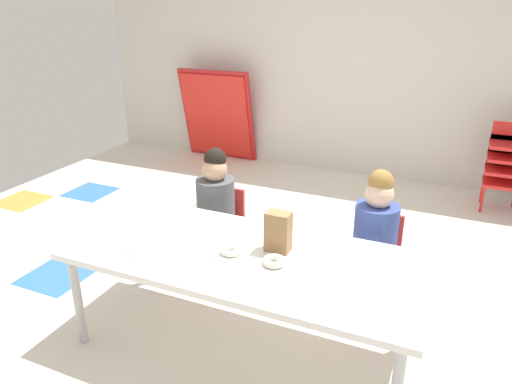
# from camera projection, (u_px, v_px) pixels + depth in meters

# --- Properties ---
(ground_plane) EXTENTS (6.13, 5.25, 0.02)m
(ground_plane) POSITION_uv_depth(u_px,v_px,m) (255.00, 287.00, 3.30)
(ground_plane) COLOR silver
(back_wall) EXTENTS (6.13, 0.10, 2.54)m
(back_wall) POSITION_uv_depth(u_px,v_px,m) (357.00, 57.00, 5.05)
(back_wall) COLOR beige
(back_wall) RESTS_ON ground_plane
(craft_table) EXTENTS (1.88, 0.83, 0.59)m
(craft_table) POSITION_uv_depth(u_px,v_px,m) (245.00, 261.00, 2.54)
(craft_table) COLOR white
(craft_table) RESTS_ON ground_plane
(seated_child_near_camera) EXTENTS (0.32, 0.32, 0.92)m
(seated_child_near_camera) POSITION_uv_depth(u_px,v_px,m) (216.00, 200.00, 3.28)
(seated_child_near_camera) COLOR red
(seated_child_near_camera) RESTS_ON ground_plane
(seated_child_middle_seat) EXTENTS (0.34, 0.34, 0.92)m
(seated_child_middle_seat) POSITION_uv_depth(u_px,v_px,m) (376.00, 229.00, 2.87)
(seated_child_middle_seat) COLOR red
(seated_child_middle_seat) RESTS_ON ground_plane
(kid_chair_red_stack) EXTENTS (0.32, 0.30, 0.80)m
(kid_chair_red_stack) POSITION_uv_depth(u_px,v_px,m) (505.00, 162.00, 4.37)
(kid_chair_red_stack) COLOR red
(kid_chair_red_stack) RESTS_ON ground_plane
(folded_activity_table) EXTENTS (0.90, 0.29, 1.09)m
(folded_activity_table) POSITION_uv_depth(u_px,v_px,m) (217.00, 115.00, 5.75)
(folded_activity_table) COLOR red
(folded_activity_table) RESTS_ON ground_plane
(paper_bag_brown) EXTENTS (0.13, 0.09, 0.22)m
(paper_bag_brown) POSITION_uv_depth(u_px,v_px,m) (278.00, 232.00, 2.52)
(paper_bag_brown) COLOR #9E754C
(paper_bag_brown) RESTS_ON craft_table
(paper_plate_near_edge) EXTENTS (0.18, 0.18, 0.01)m
(paper_plate_near_edge) POSITION_uv_depth(u_px,v_px,m) (231.00, 254.00, 2.51)
(paper_plate_near_edge) COLOR white
(paper_plate_near_edge) RESTS_ON craft_table
(paper_plate_center_table) EXTENTS (0.18, 0.18, 0.01)m
(paper_plate_center_table) POSITION_uv_depth(u_px,v_px,m) (142.00, 248.00, 2.57)
(paper_plate_center_table) COLOR white
(paper_plate_center_table) RESTS_ON craft_table
(donut_powdered_on_plate) EXTENTS (0.11, 0.11, 0.03)m
(donut_powdered_on_plate) POSITION_uv_depth(u_px,v_px,m) (231.00, 250.00, 2.51)
(donut_powdered_on_plate) COLOR white
(donut_powdered_on_plate) RESTS_ON craft_table
(donut_powdered_loose) EXTENTS (0.12, 0.12, 0.04)m
(donut_powdered_loose) POSITION_uv_depth(u_px,v_px,m) (274.00, 261.00, 2.42)
(donut_powdered_loose) COLOR white
(donut_powdered_loose) RESTS_ON craft_table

